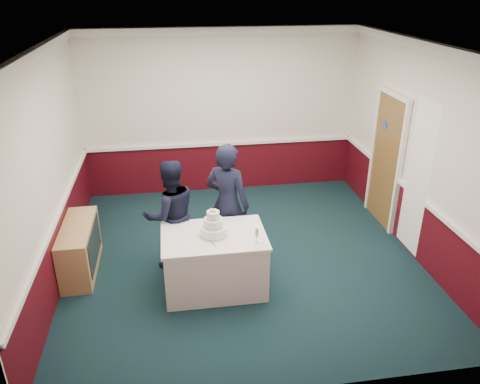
{
  "coord_description": "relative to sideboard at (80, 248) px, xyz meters",
  "views": [
    {
      "loc": [
        -0.95,
        -5.79,
        3.75
      ],
      "look_at": [
        -0.06,
        -0.1,
        1.1
      ],
      "focal_mm": 35.0,
      "sensor_mm": 36.0,
      "label": 1
    }
  ],
  "objects": [
    {
      "name": "ground",
      "position": [
        2.28,
        -0.01,
        -0.35
      ],
      "size": [
        5.0,
        5.0,
        0.0
      ],
      "primitive_type": "plane",
      "color": "#13292E",
      "rests_on": "ground"
    },
    {
      "name": "room_shell",
      "position": [
        2.36,
        0.6,
        1.62
      ],
      "size": [
        5.0,
        5.0,
        3.0
      ],
      "color": "silver",
      "rests_on": "ground"
    },
    {
      "name": "sideboard",
      "position": [
        0.0,
        0.0,
        0.0
      ],
      "size": [
        0.41,
        1.2,
        0.7
      ],
      "color": "tan",
      "rests_on": "ground"
    },
    {
      "name": "cake_table",
      "position": [
        1.79,
        -0.67,
        0.05
      ],
      "size": [
        1.32,
        0.92,
        0.79
      ],
      "color": "white",
      "rests_on": "ground"
    },
    {
      "name": "wedding_cake",
      "position": [
        1.79,
        -0.67,
        0.55
      ],
      "size": [
        0.35,
        0.35,
        0.36
      ],
      "color": "white",
      "rests_on": "cake_table"
    },
    {
      "name": "cake_knife",
      "position": [
        1.76,
        -0.87,
        0.44
      ],
      "size": [
        0.06,
        0.22,
        0.0
      ],
      "primitive_type": "cube",
      "rotation": [
        0.0,
        0.0,
        0.22
      ],
      "color": "silver",
      "rests_on": "cake_table"
    },
    {
      "name": "champagne_flute",
      "position": [
        2.29,
        -0.95,
        0.58
      ],
      "size": [
        0.05,
        0.05,
        0.21
      ],
      "color": "silver",
      "rests_on": "cake_table"
    },
    {
      "name": "person_man",
      "position": [
        1.27,
        -0.05,
        0.44
      ],
      "size": [
        0.91,
        0.79,
        1.59
      ],
      "primitive_type": "imported",
      "rotation": [
        0.0,
        0.0,
        3.41
      ],
      "color": "black",
      "rests_on": "ground"
    },
    {
      "name": "person_woman",
      "position": [
        2.06,
        -0.01,
        0.53
      ],
      "size": [
        0.77,
        0.71,
        1.77
      ],
      "primitive_type": "imported",
      "rotation": [
        0.0,
        0.0,
        2.56
      ],
      "color": "black",
      "rests_on": "ground"
    }
  ]
}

